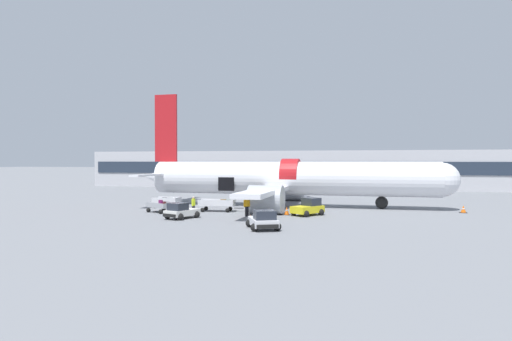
% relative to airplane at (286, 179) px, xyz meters
% --- Properties ---
extents(ground_plane, '(500.00, 500.00, 0.00)m').
position_rel_airplane_xyz_m(ground_plane, '(-0.43, -5.26, -2.79)').
color(ground_plane, slate).
extents(terminal_strip, '(83.33, 12.42, 6.40)m').
position_rel_airplane_xyz_m(terminal_strip, '(-0.43, 35.14, 0.41)').
color(terminal_strip, '#B2B2B7').
rests_on(terminal_strip, ground_plane).
extents(airplane, '(32.78, 26.22, 12.00)m').
position_rel_airplane_xyz_m(airplane, '(0.00, 0.00, 0.00)').
color(airplane, silver).
rests_on(airplane, ground_plane).
extents(baggage_tug_lead, '(2.84, 3.48, 1.35)m').
position_rel_airplane_xyz_m(baggage_tug_lead, '(1.41, -15.79, -2.19)').
color(baggage_tug_lead, silver).
rests_on(baggage_tug_lead, ground_plane).
extents(baggage_tug_mid, '(2.56, 3.23, 1.31)m').
position_rel_airplane_xyz_m(baggage_tug_mid, '(-6.47, -11.86, -2.22)').
color(baggage_tug_mid, silver).
rests_on(baggage_tug_mid, ground_plane).
extents(baggage_tug_rear, '(2.84, 3.21, 1.51)m').
position_rel_airplane_xyz_m(baggage_tug_rear, '(3.30, -7.04, -2.14)').
color(baggage_tug_rear, yellow).
rests_on(baggage_tug_rear, ground_plane).
extents(baggage_cart_loading, '(4.30, 1.96, 1.15)m').
position_rel_airplane_xyz_m(baggage_cart_loading, '(-5.20, -6.14, -2.20)').
color(baggage_cart_loading, silver).
rests_on(baggage_cart_loading, ground_plane).
extents(baggage_cart_queued, '(3.60, 2.79, 1.06)m').
position_rel_airplane_xyz_m(baggage_cart_queued, '(-9.91, -8.11, -2.31)').
color(baggage_cart_queued, '#999BA0').
rests_on(baggage_cart_queued, ground_plane).
extents(baggage_cart_empty, '(3.50, 2.16, 1.03)m').
position_rel_airplane_xyz_m(baggage_cart_empty, '(-11.44, -3.95, -2.29)').
color(baggage_cart_empty, silver).
rests_on(baggage_cart_empty, ground_plane).
extents(ground_crew_loader_a, '(0.56, 0.56, 1.76)m').
position_rel_airplane_xyz_m(ground_crew_loader_a, '(-1.66, -9.10, -1.87)').
color(ground_crew_loader_a, black).
rests_on(ground_crew_loader_a, ground_plane).
extents(ground_crew_loader_b, '(0.37, 0.53, 1.54)m').
position_rel_airplane_xyz_m(ground_crew_loader_b, '(-6.76, -8.51, -1.99)').
color(ground_crew_loader_b, '#2D2D33').
rests_on(ground_crew_loader_b, ground_plane).
extents(ground_crew_driver, '(0.59, 0.59, 1.83)m').
position_rel_airplane_xyz_m(ground_crew_driver, '(-2.66, -4.40, -1.83)').
color(ground_crew_driver, '#2D2D33').
rests_on(ground_crew_driver, ground_plane).
extents(ground_crew_supervisor, '(0.48, 0.55, 1.60)m').
position_rel_airplane_xyz_m(ground_crew_supervisor, '(-1.88, -3.56, -1.95)').
color(ground_crew_supervisor, '#1E2338').
rests_on(ground_crew_supervisor, ground_plane).
extents(ground_crew_helper, '(0.55, 0.43, 1.57)m').
position_rel_airplane_xyz_m(ground_crew_helper, '(-2.63, -5.66, -1.97)').
color(ground_crew_helper, '#1E2338').
rests_on(ground_crew_helper, ground_plane).
extents(safety_cone_nose, '(0.65, 0.65, 0.69)m').
position_rel_airplane_xyz_m(safety_cone_nose, '(16.65, -1.59, -2.47)').
color(safety_cone_nose, black).
rests_on(safety_cone_nose, ground_plane).
extents(safety_cone_engine_left, '(0.49, 0.49, 0.73)m').
position_rel_airplane_xyz_m(safety_cone_engine_left, '(-0.06, -13.81, -2.45)').
color(safety_cone_engine_left, black).
rests_on(safety_cone_engine_left, ground_plane).
extents(safety_cone_wingtip, '(0.60, 0.60, 0.74)m').
position_rel_airplane_xyz_m(safety_cone_wingtip, '(1.43, -7.22, -2.45)').
color(safety_cone_wingtip, black).
rests_on(safety_cone_wingtip, ground_plane).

